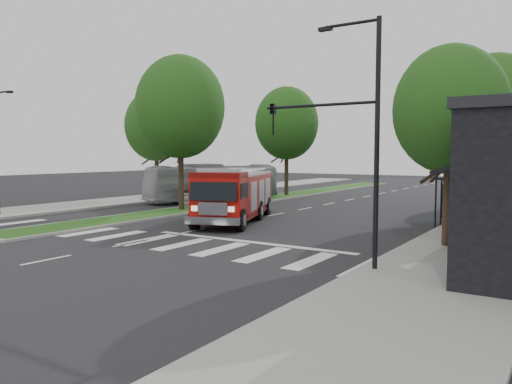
% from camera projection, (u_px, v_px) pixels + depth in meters
% --- Properties ---
extents(ground, '(140.00, 140.00, 0.00)m').
position_uv_depth(ground, '(192.00, 231.00, 24.49)').
color(ground, black).
rests_on(ground, ground).
extents(sidewalk_right, '(5.00, 80.00, 0.15)m').
position_uv_depth(sidewalk_right, '(500.00, 225.00, 26.07)').
color(sidewalk_right, gray).
rests_on(sidewalk_right, ground).
extents(sidewalk_left, '(5.00, 80.00, 0.15)m').
position_uv_depth(sidewalk_left, '(135.00, 200.00, 40.71)').
color(sidewalk_left, gray).
rests_on(sidewalk_left, ground).
extents(median, '(3.00, 50.00, 0.15)m').
position_uv_depth(median, '(275.00, 197.00, 42.80)').
color(median, gray).
rests_on(median, ground).
extents(bus_shelter, '(3.20, 1.60, 2.61)m').
position_uv_depth(bus_shelter, '(468.00, 189.00, 25.08)').
color(bus_shelter, black).
rests_on(bus_shelter, ground).
extents(tree_right_near, '(4.40, 4.40, 8.05)m').
position_uv_depth(tree_right_near, '(450.00, 110.00, 19.51)').
color(tree_right_near, black).
rests_on(tree_right_near, ground).
extents(tree_right_mid, '(5.60, 5.60, 9.72)m').
position_uv_depth(tree_right_mid, '(495.00, 108.00, 29.47)').
color(tree_right_mid, black).
rests_on(tree_right_mid, ground).
extents(tree_median_near, '(5.80, 5.80, 10.16)m').
position_uv_depth(tree_median_near, '(180.00, 107.00, 32.24)').
color(tree_median_near, black).
rests_on(tree_median_near, ground).
extents(tree_median_far, '(5.60, 5.60, 9.72)m').
position_uv_depth(tree_median_far, '(287.00, 123.00, 43.98)').
color(tree_median_far, black).
rests_on(tree_median_far, ground).
extents(tree_left_mid, '(5.20, 5.20, 9.16)m').
position_uv_depth(tree_left_mid, '(156.00, 126.00, 41.65)').
color(tree_left_mid, black).
rests_on(tree_left_mid, ground).
extents(streetlight_right_near, '(4.08, 0.22, 8.00)m').
position_uv_depth(streetlight_right_near, '(350.00, 126.00, 15.99)').
color(streetlight_right_near, black).
rests_on(streetlight_right_near, ground).
extents(streetlight_right_far, '(2.11, 0.20, 8.00)m').
position_uv_depth(streetlight_right_far, '(488.00, 144.00, 35.27)').
color(streetlight_right_far, black).
rests_on(streetlight_right_far, ground).
extents(fire_engine, '(5.55, 9.16, 3.05)m').
position_uv_depth(fire_engine, '(235.00, 196.00, 27.86)').
color(fire_engine, '#660805').
rests_on(fire_engine, ground).
extents(city_bus, '(6.83, 10.91, 3.02)m').
position_uv_depth(city_bus, '(213.00, 183.00, 39.50)').
color(city_bus, '#ABABAF').
rests_on(city_bus, ground).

